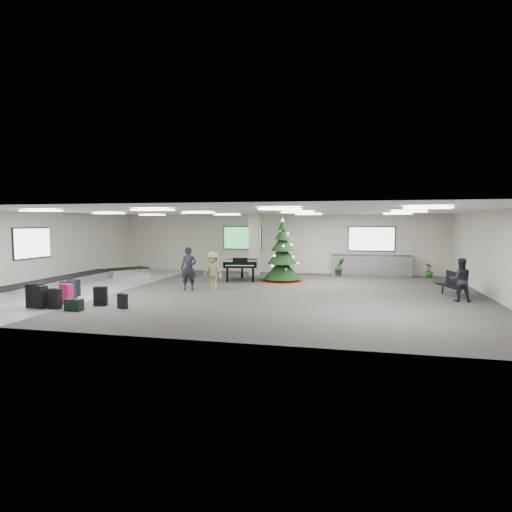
% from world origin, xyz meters
% --- Properties ---
extents(ground, '(18.00, 18.00, 0.00)m').
position_xyz_m(ground, '(0.00, 0.00, 0.00)').
color(ground, '#33312E').
rests_on(ground, ground).
extents(room_envelope, '(18.02, 14.02, 3.21)m').
position_xyz_m(room_envelope, '(-0.38, 0.67, 2.33)').
color(room_envelope, beige).
rests_on(room_envelope, ground).
extents(baggage_carousel, '(2.28, 9.71, 0.43)m').
position_xyz_m(baggage_carousel, '(-7.84, -0.08, 0.21)').
color(baggage_carousel, silver).
rests_on(baggage_carousel, ground).
extents(service_counter, '(4.05, 0.65, 1.08)m').
position_xyz_m(service_counter, '(5.00, 6.65, 0.55)').
color(service_counter, silver).
rests_on(service_counter, ground).
extents(suitcase_0, '(0.54, 0.37, 0.79)m').
position_xyz_m(suitcase_0, '(-5.96, -4.47, 0.39)').
color(suitcase_0, black).
rests_on(suitcase_0, ground).
extents(suitcase_1, '(0.44, 0.27, 0.67)m').
position_xyz_m(suitcase_1, '(-5.19, -4.52, 0.32)').
color(suitcase_1, black).
rests_on(suitcase_1, ground).
extents(pink_suitcase, '(0.49, 0.36, 0.71)m').
position_xyz_m(pink_suitcase, '(-5.35, -3.74, 0.35)').
color(pink_suitcase, '#CF1B54').
rests_on(pink_suitcase, ground).
extents(suitcase_3, '(0.48, 0.36, 0.65)m').
position_xyz_m(suitcase_3, '(-4.07, -3.72, 0.32)').
color(suitcase_3, black).
rests_on(suitcase_3, ground).
extents(navy_suitcase, '(0.52, 0.37, 0.75)m').
position_xyz_m(navy_suitcase, '(-5.53, -3.38, 0.36)').
color(navy_suitcase, black).
rests_on(navy_suitcase, ground).
extents(suitcase_5, '(0.53, 0.35, 0.75)m').
position_xyz_m(suitcase_5, '(-5.72, -4.57, 0.36)').
color(suitcase_5, black).
rests_on(suitcase_5, ground).
extents(green_duffel, '(0.57, 0.31, 0.39)m').
position_xyz_m(green_duffel, '(-4.41, -4.65, 0.18)').
color(green_duffel, black).
rests_on(green_duffel, ground).
extents(suitcase_7, '(0.37, 0.28, 0.50)m').
position_xyz_m(suitcase_7, '(-3.09, -4.03, 0.24)').
color(suitcase_7, black).
rests_on(suitcase_7, ground).
extents(suitcase_8, '(0.47, 0.33, 0.66)m').
position_xyz_m(suitcase_8, '(-6.06, -2.38, 0.32)').
color(suitcase_8, black).
rests_on(suitcase_8, ground).
extents(christmas_tree, '(2.10, 2.10, 2.99)m').
position_xyz_m(christmas_tree, '(0.84, 3.52, 1.02)').
color(christmas_tree, maroon).
rests_on(christmas_tree, ground).
extents(grand_piano, '(1.85, 2.22, 1.13)m').
position_xyz_m(grand_piano, '(-1.14, 3.39, 0.80)').
color(grand_piano, black).
rests_on(grand_piano, ground).
extents(bench, '(0.90, 1.51, 0.91)m').
position_xyz_m(bench, '(7.75, 0.78, 0.51)').
color(bench, black).
rests_on(bench, ground).
extents(traveler_a, '(0.70, 0.52, 1.77)m').
position_xyz_m(traveler_a, '(-2.44, -0.00, 0.89)').
color(traveler_a, black).
rests_on(traveler_a, ground).
extents(traveler_b, '(1.15, 0.94, 1.56)m').
position_xyz_m(traveler_b, '(-1.53, 0.35, 0.78)').
color(traveler_b, '#92885A').
rests_on(traveler_b, ground).
extents(traveler_bench, '(0.75, 0.59, 1.52)m').
position_xyz_m(traveler_bench, '(7.73, -0.26, 0.76)').
color(traveler_bench, black).
rests_on(traveler_bench, ground).
extents(potted_plant_left, '(0.62, 0.58, 0.89)m').
position_xyz_m(potted_plant_left, '(3.39, 6.11, 0.45)').
color(potted_plant_left, '#1D4115').
rests_on(potted_plant_left, ground).
extents(potted_plant_right, '(0.55, 0.55, 0.71)m').
position_xyz_m(potted_plant_right, '(7.80, 6.50, 0.35)').
color(potted_plant_right, '#1D4115').
rests_on(potted_plant_right, ground).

